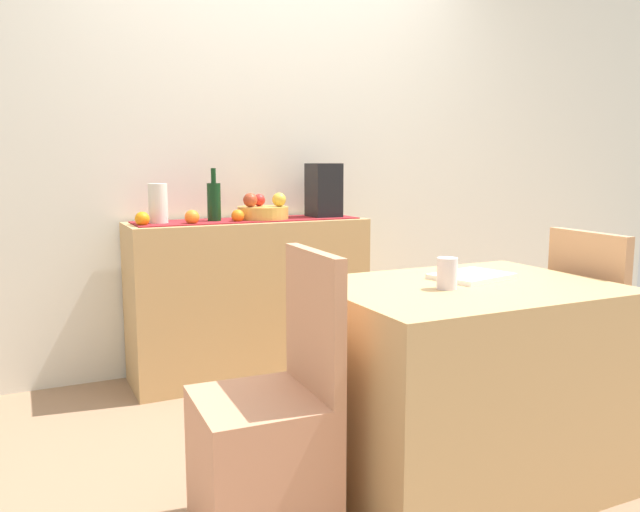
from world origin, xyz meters
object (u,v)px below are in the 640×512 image
Objects in this scene: ceramic_vase at (158,204)px; wine_bottle at (214,201)px; sideboard_console at (249,298)px; coffee_cup at (447,273)px; chair_by_corner at (610,380)px; coffee_maker at (324,191)px; chair_near_window at (266,452)px; fruit_bowl at (263,213)px; dining_table at (464,384)px; open_book at (471,276)px.

wine_bottle is at bearing -0.00° from ceramic_vase.
sideboard_console is 1.57m from coffee_cup.
wine_bottle is at bearing 130.54° from chair_by_corner.
coffee_maker reaches higher than chair_near_window.
fruit_bowl is 0.39m from coffee_maker.
wine_bottle is at bearing -180.00° from fruit_bowl.
dining_table is at bearing -95.79° from coffee_maker.
sideboard_console is 4.19× the size of coffee_maker.
fruit_bowl reaches higher than chair_near_window.
coffee_maker is at bearing 112.79° from chair_by_corner.
sideboard_console is at bearing 126.08° from chair_by_corner.
chair_by_corner is at bearing -49.46° from wine_bottle.
ceramic_vase is 0.73× the size of open_book.
chair_near_window is at bearing -100.64° from wine_bottle.
wine_bottle is 2.07m from chair_by_corner.
wine_bottle is at bearing 108.44° from dining_table.
dining_table is at bearing -148.80° from open_book.
chair_near_window is at bearing -89.47° from ceramic_vase.
wine_bottle is 1.66m from chair_near_window.
ceramic_vase is 2.26m from chair_by_corner.
fruit_bowl is 0.90× the size of coffee_maker.
open_book is at bearing -67.17° from wine_bottle.
coffee_maker is 0.94m from ceramic_vase.
ceramic_vase is 1.66m from open_book.
fruit_bowl is 1.59m from dining_table.
dining_table is 9.36× the size of coffee_cup.
coffee_cup is (-0.21, -0.12, 0.05)m from open_book.
coffee_cup is at bearing -177.77° from chair_by_corner.
coffee_maker reaches higher than coffee_cup.
coffee_maker reaches higher than fruit_bowl.
chair_near_window is at bearing -107.46° from sideboard_console.
chair_by_corner reaches higher than dining_table.
coffee_maker is 1.42m from open_book.
open_book is 0.99m from chair_near_window.
dining_table is (-0.15, -1.48, -0.65)m from coffee_maker.
coffee_maker is at bearing 0.00° from sideboard_console.
ceramic_vase is (-0.94, 0.00, -0.05)m from coffee_maker.
coffee_maker is at bearing 74.06° from open_book.
fruit_bowl reaches higher than dining_table.
coffee_maker is at bearing 80.03° from coffee_cup.
coffee_maker reaches higher than wine_bottle.
fruit_bowl reaches higher than coffee_cup.
chair_near_window is at bearing -179.95° from dining_table.
ceramic_vase reaches higher than fruit_bowl.
ceramic_vase is 1.90× the size of coffee_cup.
coffee_maker is (0.64, 0.00, 0.04)m from wine_bottle.
open_book is (0.09, 0.09, 0.38)m from dining_table.
ceramic_vase is (-0.57, 0.00, 0.06)m from fruit_bowl.
chair_by_corner is at bearing 2.23° from coffee_cup.
chair_near_window is at bearing 172.51° from open_book.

